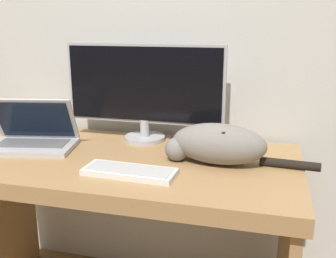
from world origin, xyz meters
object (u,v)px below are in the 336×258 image
at_px(external_keyboard, 130,172).
at_px(monitor, 144,89).
at_px(cat, 217,143).
at_px(laptop, 32,138).

bearing_deg(external_keyboard, monitor, 103.01).
distance_m(monitor, cat, 0.44).
bearing_deg(external_keyboard, laptop, 162.49).
distance_m(laptop, external_keyboard, 0.53).
bearing_deg(laptop, cat, -10.53).
xyz_separation_m(monitor, external_keyboard, (0.07, -0.40, -0.22)).
bearing_deg(cat, external_keyboard, -141.05).
xyz_separation_m(monitor, cat, (0.35, -0.21, -0.15)).
height_order(monitor, external_keyboard, monitor).
relative_size(laptop, external_keyboard, 1.17).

